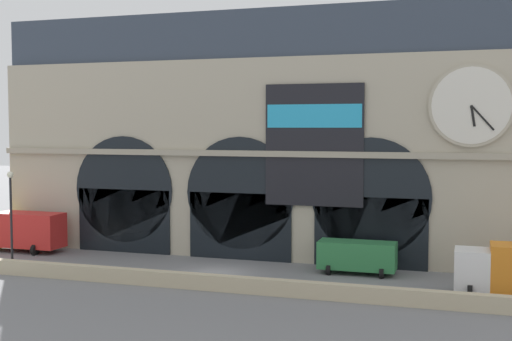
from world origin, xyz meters
name	(u,v)px	position (x,y,z in m)	size (l,w,h in m)	color
ground_plane	(216,273)	(0.00, 0.00, 0.00)	(200.00, 200.00, 0.00)	slate
quay_parapet_wall	(190,281)	(0.00, -4.43, 0.48)	(90.00, 0.70, 0.95)	#BCAD8C
station_building	(250,138)	(0.06, 7.31, 9.06)	(40.84, 5.03, 18.70)	#B2A891
box_truck_west	(20,230)	(-17.86, 2.74, 1.70)	(7.50, 2.91, 3.12)	gold
van_mideast	(357,256)	(9.16, 2.77, 1.25)	(5.20, 2.48, 2.20)	#2D7A42
street_lamp_quayside	(11,208)	(-13.65, -3.63, 4.41)	(0.44, 0.44, 6.90)	black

